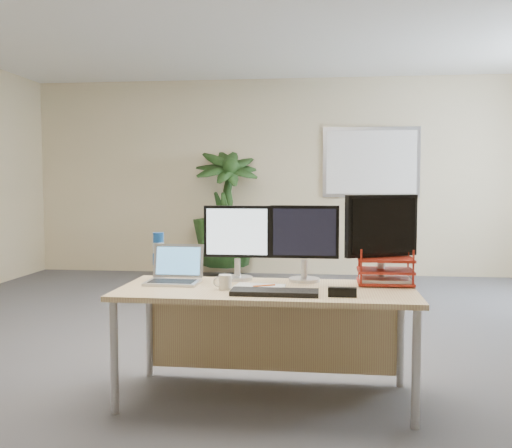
# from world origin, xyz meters

# --- Properties ---
(floor) EXTENTS (8.00, 8.00, 0.00)m
(floor) POSITION_xyz_m (0.00, 0.00, 0.00)
(floor) COLOR #47474C
(floor) RESTS_ON ground
(back_wall) EXTENTS (7.00, 0.04, 2.70)m
(back_wall) POSITION_xyz_m (0.00, 4.00, 1.35)
(back_wall) COLOR beige
(back_wall) RESTS_ON floor
(whiteboard) EXTENTS (1.30, 0.04, 0.95)m
(whiteboard) POSITION_xyz_m (1.20, 3.97, 1.55)
(whiteboard) COLOR #ACACB1
(whiteboard) RESTS_ON back_wall
(desk) EXTENTS (1.71, 0.74, 0.65)m
(desk) POSITION_xyz_m (0.21, -0.59, 0.52)
(desk) COLOR tan
(desk) RESTS_ON floor
(floor_plant) EXTENTS (1.06, 1.06, 1.50)m
(floor_plant) POSITION_xyz_m (-0.76, 3.69, 0.75)
(floor_plant) COLOR #143312
(floor_plant) RESTS_ON floor
(monitor_left) EXTENTS (0.42, 0.19, 0.46)m
(monitor_left) POSITION_xyz_m (0.00, -0.41, 0.92)
(monitor_left) COLOR silver
(monitor_left) RESTS_ON desk
(monitor_right) EXTENTS (0.42, 0.19, 0.47)m
(monitor_right) POSITION_xyz_m (0.42, -0.42, 0.92)
(monitor_right) COLOR silver
(monitor_right) RESTS_ON desk
(monitor_dark) EXTENTS (0.45, 0.26, 0.53)m
(monitor_dark) POSITION_xyz_m (0.88, -0.44, 0.96)
(monitor_dark) COLOR silver
(monitor_dark) RESTS_ON desk
(laptop) EXTENTS (0.32, 0.28, 0.23)m
(laptop) POSITION_xyz_m (-0.36, -0.54, 0.71)
(laptop) COLOR #B9B9BD
(laptop) RESTS_ON desk
(keyboard) EXTENTS (0.48, 0.16, 0.03)m
(keyboard) POSITION_xyz_m (0.27, -0.87, 0.67)
(keyboard) COLOR black
(keyboard) RESTS_ON desk
(coffee_mug) EXTENTS (0.11, 0.07, 0.08)m
(coffee_mug) POSITION_xyz_m (-0.02, -0.75, 0.70)
(coffee_mug) COLOR white
(coffee_mug) RESTS_ON desk
(spiral_notebook) EXTENTS (0.31, 0.24, 0.01)m
(spiral_notebook) POSITION_xyz_m (0.17, -0.69, 0.66)
(spiral_notebook) COLOR white
(spiral_notebook) RESTS_ON desk
(orange_pen) EXTENTS (0.12, 0.07, 0.01)m
(orange_pen) POSITION_xyz_m (0.20, -0.69, 0.67)
(orange_pen) COLOR #E65B19
(orange_pen) RESTS_ON spiral_notebook
(yellow_highlighter) EXTENTS (0.12, 0.02, 0.02)m
(yellow_highlighter) POSITION_xyz_m (0.39, -0.74, 0.66)
(yellow_highlighter) COLOR yellow
(yellow_highlighter) RESTS_ON desk
(water_bottle) EXTENTS (0.08, 0.08, 0.29)m
(water_bottle) POSITION_xyz_m (-0.51, -0.41, 0.79)
(water_bottle) COLOR silver
(water_bottle) RESTS_ON desk
(letter_tray) EXTENTS (0.33, 0.25, 0.15)m
(letter_tray) POSITION_xyz_m (0.90, -0.48, 0.72)
(letter_tray) COLOR #A32214
(letter_tray) RESTS_ON desk
(stapler) EXTENTS (0.15, 0.04, 0.05)m
(stapler) POSITION_xyz_m (0.63, -0.89, 0.68)
(stapler) COLOR black
(stapler) RESTS_ON desk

